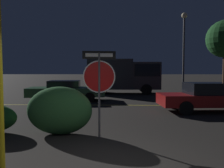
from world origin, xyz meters
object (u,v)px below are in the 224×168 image
(stop_sign, at_px, (99,77))
(passing_car_2, at_px, (66,90))
(delivery_truck, at_px, (125,74))
(hedge_bush_2, at_px, (60,111))
(street_lamp, at_px, (184,41))
(passing_car_3, at_px, (209,97))

(stop_sign, distance_m, passing_car_2, 8.09)
(stop_sign, distance_m, delivery_truck, 12.20)
(hedge_bush_2, xyz_separation_m, street_lamp, (7.02, 11.64, 3.61))
(stop_sign, bearing_deg, passing_car_2, 101.76)
(stop_sign, xyz_separation_m, passing_car_3, (4.72, 4.03, -1.03))
(hedge_bush_2, distance_m, passing_car_2, 7.46)
(passing_car_3, height_order, street_lamp, street_lamp)
(passing_car_3, bearing_deg, hedge_bush_2, -60.88)
(hedge_bush_2, height_order, delivery_truck, delivery_truck)
(stop_sign, height_order, passing_car_2, stop_sign)
(street_lamp, bearing_deg, delivery_truck, 176.72)
(passing_car_2, height_order, street_lamp, street_lamp)
(passing_car_3, relative_size, street_lamp, 0.73)
(passing_car_2, distance_m, delivery_truck, 6.07)
(stop_sign, height_order, hedge_bush_2, stop_sign)
(delivery_truck, distance_m, street_lamp, 5.45)
(street_lamp, bearing_deg, passing_car_3, -98.07)
(stop_sign, height_order, delivery_truck, delivery_truck)
(stop_sign, distance_m, street_lamp, 13.49)
(passing_car_3, height_order, delivery_truck, delivery_truck)
(passing_car_2, bearing_deg, street_lamp, 111.01)
(passing_car_2, bearing_deg, stop_sign, 13.99)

